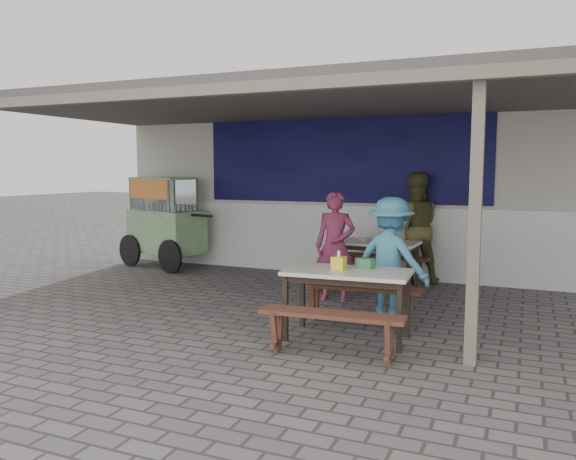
# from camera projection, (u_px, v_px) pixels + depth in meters

# --- Properties ---
(ground) EXTENTS (60.00, 60.00, 0.00)m
(ground) POSITION_uv_depth(u_px,v_px,m) (280.00, 316.00, 7.01)
(ground) COLOR #5E5855
(ground) RESTS_ON ground
(back_wall) EXTENTS (9.00, 1.28, 3.50)m
(back_wall) POSITION_uv_depth(u_px,v_px,m) (361.00, 175.00, 10.09)
(back_wall) COLOR #BCB4A8
(back_wall) RESTS_ON ground
(warung_roof) EXTENTS (9.00, 4.21, 2.81)m
(warung_roof) POSITION_uv_depth(u_px,v_px,m) (308.00, 102.00, 7.53)
(warung_roof) COLOR #4E4643
(warung_roof) RESTS_ON ground
(table_left) EXTENTS (1.35, 0.75, 0.75)m
(table_left) POSITION_uv_depth(u_px,v_px,m) (373.00, 246.00, 8.40)
(table_left) COLOR beige
(table_left) RESTS_ON ground
(bench_left_street) EXTENTS (1.43, 0.35, 0.45)m
(bench_left_street) POSITION_uv_depth(u_px,v_px,m) (360.00, 275.00, 7.89)
(bench_left_street) COLOR brown
(bench_left_street) RESTS_ON ground
(bench_left_wall) EXTENTS (1.43, 0.35, 0.45)m
(bench_left_wall) POSITION_uv_depth(u_px,v_px,m) (384.00, 262.00, 8.98)
(bench_left_wall) COLOR brown
(bench_left_wall) RESTS_ON ground
(table_right) EXTENTS (1.36, 0.78, 0.75)m
(table_right) POSITION_uv_depth(u_px,v_px,m) (348.00, 278.00, 5.98)
(table_right) COLOR beige
(table_right) RESTS_ON ground
(bench_right_street) EXTENTS (1.43, 0.37, 0.45)m
(bench_right_street) POSITION_uv_depth(u_px,v_px,m) (331.00, 324.00, 5.40)
(bench_right_street) COLOR brown
(bench_right_street) RESTS_ON ground
(bench_right_wall) EXTENTS (1.43, 0.37, 0.45)m
(bench_right_wall) POSITION_uv_depth(u_px,v_px,m) (360.00, 296.00, 6.62)
(bench_right_wall) COLOR brown
(bench_right_wall) RESTS_ON ground
(vendor_cart) EXTENTS (2.16, 1.21, 1.68)m
(vendor_cart) POSITION_uv_depth(u_px,v_px,m) (165.00, 218.00, 10.44)
(vendor_cart) COLOR #83A66F
(vendor_cart) RESTS_ON ground
(patron_street_side) EXTENTS (0.60, 0.43, 1.53)m
(patron_street_side) POSITION_uv_depth(u_px,v_px,m) (335.00, 246.00, 7.75)
(patron_street_side) COLOR #7A2A49
(patron_street_side) RESTS_ON ground
(patron_wall_side) EXTENTS (1.04, 0.94, 1.77)m
(patron_wall_side) POSITION_uv_depth(u_px,v_px,m) (414.00, 228.00, 8.98)
(patron_wall_side) COLOR brown
(patron_wall_side) RESTS_ON ground
(patron_right_table) EXTENTS (1.09, 0.82, 1.49)m
(patron_right_table) POSITION_uv_depth(u_px,v_px,m) (391.00, 259.00, 6.70)
(patron_right_table) COLOR teal
(patron_right_table) RESTS_ON ground
(tissue_box) EXTENTS (0.14, 0.14, 0.14)m
(tissue_box) POSITION_uv_depth(u_px,v_px,m) (339.00, 263.00, 6.03)
(tissue_box) COLOR yellow
(tissue_box) RESTS_ON table_right
(donation_box) EXTENTS (0.19, 0.15, 0.11)m
(donation_box) POSITION_uv_depth(u_px,v_px,m) (366.00, 263.00, 6.08)
(donation_box) COLOR #317043
(donation_box) RESTS_ON table_right
(condiment_jar) EXTENTS (0.07, 0.07, 0.08)m
(condiment_jar) POSITION_uv_depth(u_px,v_px,m) (386.00, 238.00, 8.42)
(condiment_jar) COLOR silver
(condiment_jar) RESTS_ON table_left
(condiment_bowl) EXTENTS (0.19, 0.19, 0.04)m
(condiment_bowl) POSITION_uv_depth(u_px,v_px,m) (363.00, 239.00, 8.47)
(condiment_bowl) COLOR white
(condiment_bowl) RESTS_ON table_left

